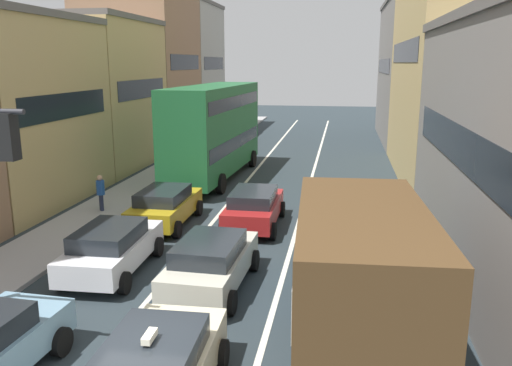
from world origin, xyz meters
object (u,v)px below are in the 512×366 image
at_px(wagon_left_lane_second, 112,247).
at_px(sedan_right_lane_behind_truck, 346,225).
at_px(sedan_centre_lane_second, 211,262).
at_px(removalist_box_truck, 357,272).
at_px(hatchback_centre_lane_third, 254,207).
at_px(sedan_left_lane_third, 165,205).
at_px(pedestrian_mid_sidewalk, 101,192).
at_px(bus_mid_queue_primary, 214,127).

bearing_deg(wagon_left_lane_second, sedan_right_lane_behind_truck, -65.42).
height_order(sedan_centre_lane_second, wagon_left_lane_second, same).
xyz_separation_m(removalist_box_truck, hatchback_centre_lane_third, (-3.68, 8.75, -1.18)).
distance_m(sedan_left_lane_third, pedestrian_mid_sidewalk, 3.40).
distance_m(sedan_right_lane_behind_truck, bus_mid_queue_primary, 12.28).
xyz_separation_m(hatchback_centre_lane_third, bus_mid_queue_primary, (-3.56, 8.12, 2.03)).
bearing_deg(hatchback_centre_lane_third, sedan_centre_lane_second, 177.48).
bearing_deg(removalist_box_truck, sedan_left_lane_third, 37.44).
distance_m(sedan_centre_lane_second, hatchback_centre_lane_third, 5.80).
height_order(sedan_centre_lane_second, sedan_left_lane_third, same).
bearing_deg(hatchback_centre_lane_third, sedan_right_lane_behind_truck, -116.41).
distance_m(hatchback_centre_lane_third, pedestrian_mid_sidewalk, 6.72).
distance_m(sedan_centre_lane_second, pedestrian_mid_sidewalk, 9.19).
height_order(sedan_left_lane_third, sedan_right_lane_behind_truck, same).
distance_m(sedan_left_lane_third, bus_mid_queue_primary, 8.73).
xyz_separation_m(sedan_centre_lane_second, sedan_right_lane_behind_truck, (3.73, 4.07, 0.00)).
relative_size(wagon_left_lane_second, bus_mid_queue_primary, 0.41).
bearing_deg(bus_mid_queue_primary, wagon_left_lane_second, -176.62).
relative_size(bus_mid_queue_primary, pedestrian_mid_sidewalk, 6.40).
bearing_deg(removalist_box_truck, hatchback_centre_lane_third, 19.80).
distance_m(wagon_left_lane_second, sedan_right_lane_behind_truck, 7.78).
bearing_deg(pedestrian_mid_sidewalk, sedan_left_lane_third, 126.95).
relative_size(sedan_centre_lane_second, pedestrian_mid_sidewalk, 2.63).
bearing_deg(sedan_right_lane_behind_truck, removalist_box_truck, -175.72).
relative_size(wagon_left_lane_second, hatchback_centre_lane_third, 1.01).
height_order(removalist_box_truck, hatchback_centre_lane_third, removalist_box_truck).
bearing_deg(sedan_right_lane_behind_truck, sedan_left_lane_third, 81.90).
bearing_deg(pedestrian_mid_sidewalk, sedan_centre_lane_second, 100.68).
bearing_deg(sedan_right_lane_behind_truck, pedestrian_mid_sidewalk, 79.26).
xyz_separation_m(wagon_left_lane_second, pedestrian_mid_sidewalk, (-3.20, 5.92, 0.15)).
height_order(wagon_left_lane_second, pedestrian_mid_sidewalk, pedestrian_mid_sidewalk).
bearing_deg(pedestrian_mid_sidewalk, wagon_left_lane_second, 84.52).
height_order(sedan_centre_lane_second, pedestrian_mid_sidewalk, pedestrian_mid_sidewalk).
xyz_separation_m(sedan_centre_lane_second, pedestrian_mid_sidewalk, (-6.45, 6.54, 0.15)).
distance_m(sedan_centre_lane_second, sedan_right_lane_behind_truck, 5.53).
relative_size(removalist_box_truck, bus_mid_queue_primary, 0.74).
distance_m(hatchback_centre_lane_third, sedan_left_lane_third, 3.48).
distance_m(wagon_left_lane_second, hatchback_centre_lane_third, 6.23).
relative_size(removalist_box_truck, hatchback_centre_lane_third, 1.81).
relative_size(sedan_centre_lane_second, bus_mid_queue_primary, 0.41).
bearing_deg(removalist_box_truck, bus_mid_queue_primary, 20.23).
xyz_separation_m(removalist_box_truck, sedan_right_lane_behind_truck, (-0.17, 7.03, -1.18)).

